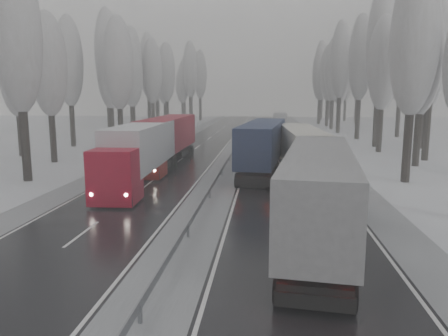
% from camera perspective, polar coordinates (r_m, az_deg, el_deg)
% --- Properties ---
extents(carriageway_right, '(7.50, 200.00, 0.03)m').
position_cam_1_polar(carriageway_right, '(38.33, 7.88, -0.64)').
color(carriageway_right, black).
rests_on(carriageway_right, ground).
extents(carriageway_left, '(7.50, 200.00, 0.03)m').
position_cam_1_polar(carriageway_left, '(39.32, -7.59, -0.38)').
color(carriageway_left, black).
rests_on(carriageway_left, ground).
extents(median_slush, '(3.00, 200.00, 0.04)m').
position_cam_1_polar(median_slush, '(38.47, 0.04, -0.50)').
color(median_slush, '#999CA1').
rests_on(median_slush, ground).
extents(shoulder_right, '(2.40, 200.00, 0.04)m').
position_cam_1_polar(shoulder_right, '(38.86, 15.19, -0.74)').
color(shoulder_right, '#999CA1').
rests_on(shoulder_right, ground).
extents(shoulder_left, '(2.40, 200.00, 0.04)m').
position_cam_1_polar(shoulder_left, '(40.72, -14.39, -0.25)').
color(shoulder_left, '#999CA1').
rests_on(shoulder_left, ground).
extents(median_guardrail, '(0.12, 200.00, 0.76)m').
position_cam_1_polar(median_guardrail, '(38.36, 0.04, 0.34)').
color(median_guardrail, slate).
rests_on(median_guardrail, ground).
extents(tree_18, '(3.60, 3.60, 16.58)m').
position_cam_1_polar(tree_18, '(36.62, 23.64, 14.99)').
color(tree_18, black).
rests_on(tree_18, ground).
extents(tree_20, '(3.60, 3.60, 15.71)m').
position_cam_1_polar(tree_20, '(45.31, 24.55, 13.02)').
color(tree_20, black).
rests_on(tree_20, ground).
extents(tree_21, '(3.60, 3.60, 18.62)m').
position_cam_1_polar(tree_21, '(49.97, 25.68, 14.68)').
color(tree_21, black).
rests_on(tree_21, ground).
extents(tree_22, '(3.60, 3.60, 15.86)m').
position_cam_1_polar(tree_22, '(55.07, 20.12, 12.63)').
color(tree_22, black).
rests_on(tree_22, ground).
extents(tree_23, '(3.60, 3.60, 13.55)m').
position_cam_1_polar(tree_23, '(60.62, 24.94, 10.59)').
color(tree_23, black).
rests_on(tree_23, ground).
extents(tree_24, '(3.60, 3.60, 20.49)m').
position_cam_1_polar(tree_24, '(60.78, 19.80, 15.09)').
color(tree_24, black).
rests_on(tree_24, ground).
extents(tree_25, '(3.60, 3.60, 19.44)m').
position_cam_1_polar(tree_25, '(66.46, 24.86, 13.68)').
color(tree_25, black).
rests_on(tree_25, ground).
extents(tree_26, '(3.60, 3.60, 18.78)m').
position_cam_1_polar(tree_26, '(70.57, 17.42, 13.48)').
color(tree_26, black).
rests_on(tree_26, ground).
extents(tree_27, '(3.60, 3.60, 17.62)m').
position_cam_1_polar(tree_27, '(76.10, 22.16, 12.34)').
color(tree_27, black).
rests_on(tree_27, ground).
extents(tree_28, '(3.60, 3.60, 19.62)m').
position_cam_1_polar(tree_28, '(80.88, 15.00, 13.41)').
color(tree_28, black).
rests_on(tree_28, ground).
extents(tree_29, '(3.60, 3.60, 18.11)m').
position_cam_1_polar(tree_29, '(86.18, 19.48, 12.29)').
color(tree_29, black).
rests_on(tree_29, ground).
extents(tree_30, '(3.60, 3.60, 17.86)m').
position_cam_1_polar(tree_30, '(90.47, 14.09, 12.29)').
color(tree_30, black).
rests_on(tree_30, ground).
extents(tree_31, '(3.60, 3.60, 18.58)m').
position_cam_1_polar(tree_31, '(95.43, 17.34, 12.26)').
color(tree_31, black).
rests_on(tree_31, ground).
extents(tree_32, '(3.60, 3.60, 17.33)m').
position_cam_1_polar(tree_32, '(97.89, 13.47, 11.88)').
color(tree_32, black).
rests_on(tree_32, ground).
extents(tree_33, '(3.60, 3.60, 14.33)m').
position_cam_1_polar(tree_33, '(102.23, 14.90, 10.64)').
color(tree_33, black).
rests_on(tree_33, ground).
extents(tree_34, '(3.60, 3.60, 17.63)m').
position_cam_1_polar(tree_34, '(104.83, 12.45, 11.85)').
color(tree_34, black).
rests_on(tree_34, ground).
extents(tree_35, '(3.60, 3.60, 18.25)m').
position_cam_1_polar(tree_35, '(110.22, 17.07, 11.74)').
color(tree_35, black).
rests_on(tree_35, ground).
extents(tree_36, '(3.60, 3.60, 20.23)m').
position_cam_1_polar(tree_36, '(114.83, 12.55, 12.45)').
color(tree_36, black).
rests_on(tree_36, ground).
extents(tree_37, '(3.60, 3.60, 16.37)m').
position_cam_1_polar(tree_37, '(119.68, 15.66, 11.02)').
color(tree_37, black).
rests_on(tree_37, ground).
extents(tree_38, '(3.60, 3.60, 17.97)m').
position_cam_1_polar(tree_38, '(125.44, 12.73, 11.52)').
color(tree_38, black).
rests_on(tree_38, ground).
extents(tree_39, '(3.60, 3.60, 16.19)m').
position_cam_1_polar(tree_39, '(129.73, 13.75, 10.91)').
color(tree_39, black).
rests_on(tree_39, ground).
extents(tree_58, '(3.60, 3.60, 17.21)m').
position_cam_1_polar(tree_58, '(37.59, -25.40, 15.33)').
color(tree_58, black).
rests_on(tree_58, ground).
extents(tree_60, '(3.60, 3.60, 14.84)m').
position_cam_1_polar(tree_60, '(47.14, -21.97, 12.34)').
color(tree_60, black).
rests_on(tree_60, ground).
extents(tree_61, '(3.60, 3.60, 13.95)m').
position_cam_1_polar(tree_61, '(53.39, -25.54, 11.08)').
color(tree_61, black).
rests_on(tree_61, ground).
extents(tree_62, '(3.60, 3.60, 16.04)m').
position_cam_1_polar(tree_62, '(54.48, -13.65, 13.09)').
color(tree_62, black).
rests_on(tree_62, ground).
extents(tree_63, '(3.60, 3.60, 16.88)m').
position_cam_1_polar(tree_63, '(61.16, -19.60, 12.90)').
color(tree_63, black).
rests_on(tree_63, ground).
extents(tree_64, '(3.60, 3.60, 15.42)m').
position_cam_1_polar(tree_64, '(64.35, -14.68, 12.11)').
color(tree_64, black).
rests_on(tree_64, ground).
extents(tree_65, '(3.60, 3.60, 19.48)m').
position_cam_1_polar(tree_65, '(68.89, -15.04, 14.06)').
color(tree_65, black).
rests_on(tree_65, ground).
extents(tree_66, '(3.60, 3.60, 15.23)m').
position_cam_1_polar(tree_66, '(73.43, -11.97, 11.76)').
color(tree_66, black).
rests_on(tree_66, ground).
extents(tree_67, '(3.60, 3.60, 17.09)m').
position_cam_1_polar(tree_67, '(77.72, -12.10, 12.50)').
color(tree_67, black).
rests_on(tree_67, ground).
extents(tree_68, '(3.60, 3.60, 16.65)m').
position_cam_1_polar(tree_68, '(79.54, -9.39, 12.30)').
color(tree_68, black).
rests_on(tree_68, ground).
extents(tree_69, '(3.60, 3.60, 19.35)m').
position_cam_1_polar(tree_69, '(84.81, -11.96, 13.21)').
color(tree_69, black).
rests_on(tree_69, ground).
extents(tree_70, '(3.60, 3.60, 17.09)m').
position_cam_1_polar(tree_70, '(89.27, -7.54, 12.21)').
color(tree_70, black).
rests_on(tree_70, ground).
extents(tree_71, '(3.60, 3.60, 19.61)m').
position_cam_1_polar(tree_71, '(94.39, -9.89, 12.98)').
color(tree_71, black).
rests_on(tree_71, ground).
extents(tree_72, '(3.60, 3.60, 15.11)m').
position_cam_1_polar(tree_72, '(98.90, -7.78, 11.20)').
color(tree_72, black).
rests_on(tree_72, ground).
extents(tree_73, '(3.60, 3.60, 17.22)m').
position_cam_1_polar(tree_73, '(103.52, -8.87, 11.85)').
color(tree_73, black).
rests_on(tree_73, ground).
extents(tree_74, '(3.60, 3.60, 19.68)m').
position_cam_1_polar(tree_74, '(108.82, -4.46, 12.64)').
color(tree_74, black).
rests_on(tree_74, ground).
extents(tree_75, '(3.60, 3.60, 18.60)m').
position_cam_1_polar(tree_75, '(114.59, -8.70, 12.06)').
color(tree_75, black).
rests_on(tree_75, ground).
extents(tree_76, '(3.60, 3.60, 18.55)m').
position_cam_1_polar(tree_76, '(117.88, -3.15, 12.06)').
color(tree_76, black).
rests_on(tree_76, ground).
extents(tree_77, '(3.60, 3.60, 14.32)m').
position_cam_1_polar(tree_77, '(122.69, -5.48, 10.67)').
color(tree_77, black).
rests_on(tree_77, ground).
extents(tree_78, '(3.60, 3.60, 19.55)m').
position_cam_1_polar(tree_78, '(124.97, -4.31, 12.19)').
color(tree_78, black).
rests_on(tree_78, ground).
extents(tree_79, '(3.60, 3.60, 17.07)m').
position_cam_1_polar(tree_79, '(129.33, -5.23, 11.39)').
color(tree_79, black).
rests_on(tree_79, ground).
extents(truck_grey_tarp, '(4.69, 17.09, 4.35)m').
position_cam_1_polar(truck_grey_tarp, '(20.61, 12.27, -2.41)').
color(truck_grey_tarp, '#545359').
rests_on(truck_grey_tarp, ground).
extents(truck_blue_box, '(4.44, 17.38, 4.42)m').
position_cam_1_polar(truck_blue_box, '(38.15, 5.27, 3.26)').
color(truck_blue_box, navy).
rests_on(truck_blue_box, ground).
extents(truck_cream_box, '(3.33, 16.07, 4.10)m').
position_cam_1_polar(truck_cream_box, '(36.69, 9.86, 2.61)').
color(truck_cream_box, '#B3AE9F').
rests_on(truck_cream_box, ground).
extents(box_truck_distant, '(3.24, 8.04, 2.92)m').
position_cam_1_polar(box_truck_distant, '(96.20, 7.39, 6.33)').
color(box_truck_distant, '#A9ABB0').
rests_on(box_truck_distant, ground).
extents(truck_red_white, '(3.30, 17.73, 4.53)m').
position_cam_1_polar(truck_red_white, '(33.91, -10.60, 2.45)').
color(truck_red_white, '#9F081F').
rests_on(truck_red_white, ground).
extents(truck_red_red, '(2.93, 17.82, 4.56)m').
position_cam_1_polar(truck_red_red, '(42.06, -7.65, 3.90)').
color(truck_red_red, '#9C0F08').
rests_on(truck_red_red, ground).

